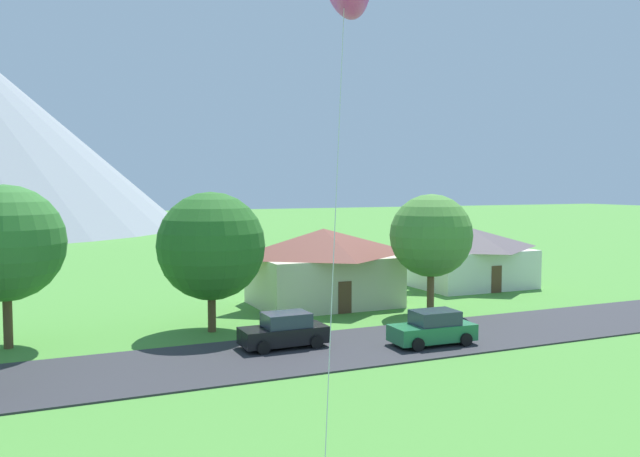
% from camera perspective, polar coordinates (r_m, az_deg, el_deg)
% --- Properties ---
extents(road_strip, '(160.00, 7.07, 0.08)m').
position_cam_1_polar(road_strip, '(30.54, -8.46, -11.31)').
color(road_strip, '#2D2D33').
rests_on(road_strip, ground).
extents(house_leftmost, '(9.65, 6.89, 5.08)m').
position_cam_1_polar(house_leftmost, '(43.64, 0.31, -3.22)').
color(house_leftmost, beige).
rests_on(house_leftmost, ground).
extents(house_right_center, '(9.23, 6.65, 4.59)m').
position_cam_1_polar(house_right_center, '(52.64, 12.91, -2.37)').
color(house_right_center, silver).
rests_on(house_right_center, ground).
extents(tree_near_left, '(5.67, 5.67, 8.00)m').
position_cam_1_polar(tree_near_left, '(35.34, -25.54, -1.15)').
color(tree_near_left, brown).
rests_on(tree_near_left, ground).
extents(tree_left_of_center, '(5.84, 5.84, 7.60)m').
position_cam_1_polar(tree_left_of_center, '(36.01, -9.39, -1.51)').
color(tree_left_of_center, brown).
rests_on(tree_left_of_center, ground).
extents(tree_right_of_center, '(5.05, 5.05, 7.41)m').
position_cam_1_polar(tree_right_of_center, '(40.72, 9.58, -0.62)').
color(tree_right_of_center, brown).
rests_on(tree_right_of_center, ground).
extents(parked_car_black_west_end, '(4.20, 2.09, 1.68)m').
position_cam_1_polar(parked_car_black_west_end, '(32.53, -3.11, -8.83)').
color(parked_car_black_west_end, black).
rests_on(parked_car_black_west_end, road_strip).
extents(parked_car_green_mid_west, '(4.26, 2.20, 1.68)m').
position_cam_1_polar(parked_car_green_mid_west, '(33.49, 9.72, -8.51)').
color(parked_car_green_mid_west, '#237042').
rests_on(parked_car_green_mid_west, road_strip).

